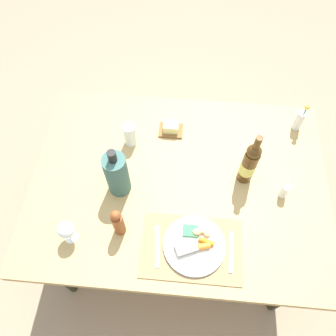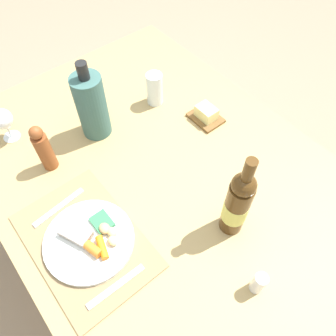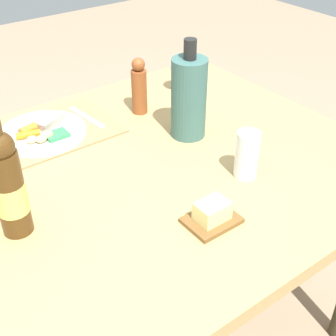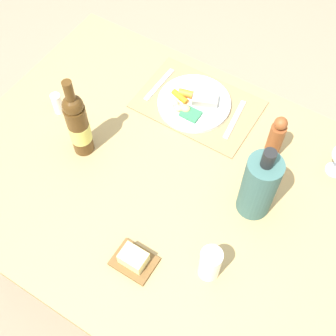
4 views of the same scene
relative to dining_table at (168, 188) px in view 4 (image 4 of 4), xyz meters
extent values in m
plane|color=#987E64|center=(0.00, 0.00, -0.70)|extent=(8.00, 8.00, 0.00)
cube|color=tan|center=(0.00, 0.00, 0.04)|extent=(1.48, 1.09, 0.04)
cylinder|color=#302C1B|center=(0.63, -0.44, -0.34)|extent=(0.05, 0.05, 0.72)
cube|color=#91744E|center=(0.08, -0.34, 0.06)|extent=(0.45, 0.30, 0.01)
cylinder|color=silver|center=(0.09, -0.33, 0.07)|extent=(0.28, 0.28, 0.02)
cube|color=#A49382|center=(0.06, -0.35, 0.09)|extent=(0.11, 0.09, 0.03)
cylinder|color=orange|center=(0.13, -0.34, 0.09)|extent=(0.06, 0.04, 0.03)
cylinder|color=orange|center=(0.14, -0.32, 0.09)|extent=(0.08, 0.04, 0.02)
ellipsoid|color=tan|center=(0.10, -0.28, 0.09)|extent=(0.04, 0.03, 0.03)
ellipsoid|color=tan|center=(0.12, -0.27, 0.09)|extent=(0.04, 0.03, 0.02)
ellipsoid|color=#D9BF80|center=(0.15, -0.28, 0.09)|extent=(0.03, 0.03, 0.02)
cube|color=#33804E|center=(0.07, -0.27, 0.09)|extent=(0.07, 0.06, 0.01)
cube|color=silver|center=(-0.07, -0.35, 0.07)|extent=(0.04, 0.19, 0.00)
cube|color=silver|center=(0.26, -0.35, 0.07)|extent=(0.02, 0.19, 0.00)
cylinder|color=white|center=(-0.47, -0.34, 0.06)|extent=(0.06, 0.06, 0.00)
cylinder|color=silver|center=(-0.28, 0.21, 0.13)|extent=(0.07, 0.07, 0.14)
cylinder|color=silver|center=(-0.28, 0.21, 0.10)|extent=(0.06, 0.06, 0.08)
cylinder|color=#385F59|center=(-0.29, -0.07, 0.19)|extent=(0.11, 0.11, 0.25)
cylinder|color=black|center=(-0.29, -0.07, 0.34)|extent=(0.04, 0.04, 0.06)
cylinder|color=white|center=(0.51, -0.04, 0.10)|extent=(0.04, 0.04, 0.09)
cylinder|color=brown|center=(-0.25, -0.29, 0.14)|extent=(0.05, 0.05, 0.15)
sphere|color=brown|center=(-0.25, -0.29, 0.23)|extent=(0.04, 0.04, 0.04)
cube|color=brown|center=(-0.07, 0.30, 0.06)|extent=(0.13, 0.10, 0.01)
cube|color=#ECE08D|center=(-0.07, 0.30, 0.09)|extent=(0.08, 0.06, 0.05)
cylinder|color=#4A2F12|center=(0.32, 0.05, 0.17)|extent=(0.07, 0.07, 0.22)
sphere|color=#4A2F12|center=(0.32, 0.05, 0.30)|extent=(0.07, 0.07, 0.07)
cylinder|color=#4A2F12|center=(0.32, 0.05, 0.35)|extent=(0.03, 0.03, 0.10)
cylinder|color=#DCD564|center=(0.32, 0.05, 0.16)|extent=(0.07, 0.07, 0.08)
camera|label=1|loc=(0.01, -0.79, 1.51)|focal=34.91mm
camera|label=2|loc=(0.56, -0.40, 1.02)|focal=35.15mm
camera|label=3|loc=(0.54, 0.93, 0.82)|focal=49.55mm
camera|label=4|loc=(-0.42, 0.66, 1.39)|focal=48.30mm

